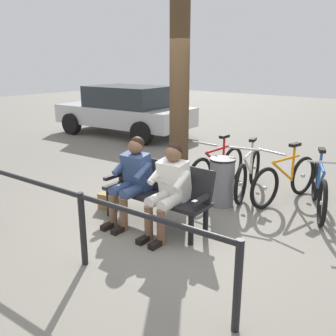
% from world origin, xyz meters
% --- Properties ---
extents(ground_plane, '(40.00, 40.00, 0.00)m').
position_xyz_m(ground_plane, '(0.00, 0.00, 0.00)').
color(ground_plane, slate).
extents(bench, '(1.61, 0.50, 0.87)m').
position_xyz_m(bench, '(0.26, -0.15, 0.51)').
color(bench, black).
rests_on(bench, ground).
extents(person_reading, '(0.49, 0.77, 1.20)m').
position_xyz_m(person_reading, '(-0.06, 0.01, 0.66)').
color(person_reading, white).
rests_on(person_reading, ground).
extents(person_companion, '(0.49, 0.77, 1.20)m').
position_xyz_m(person_companion, '(0.58, 0.02, 0.66)').
color(person_companion, '#334772').
rests_on(person_companion, ground).
extents(handbag, '(0.33, 0.21, 0.24)m').
position_xyz_m(handbag, '(1.18, -0.06, 0.12)').
color(handbag, olive).
rests_on(handbag, ground).
extents(tree_trunk, '(0.31, 0.31, 3.98)m').
position_xyz_m(tree_trunk, '(0.63, -1.13, 1.99)').
color(tree_trunk, '#4C3823').
rests_on(tree_trunk, ground).
extents(litter_bin, '(0.40, 0.40, 0.75)m').
position_xyz_m(litter_bin, '(-0.08, -1.29, 0.38)').
color(litter_bin, slate).
rests_on(litter_bin, ground).
extents(bicycle_green, '(0.72, 1.58, 0.94)m').
position_xyz_m(bicycle_green, '(-1.36, -1.94, 0.36)').
color(bicycle_green, black).
rests_on(bicycle_green, ground).
extents(bicycle_red, '(0.56, 1.65, 0.94)m').
position_xyz_m(bicycle_red, '(-0.80, -2.05, 0.36)').
color(bicycle_red, black).
rests_on(bicycle_red, ground).
extents(bicycle_orange, '(0.56, 1.65, 0.94)m').
position_xyz_m(bicycle_orange, '(-0.19, -1.99, 0.36)').
color(bicycle_orange, black).
rests_on(bicycle_orange, ground).
extents(bicycle_silver, '(0.48, 1.68, 0.94)m').
position_xyz_m(bicycle_silver, '(0.37, -1.92, 0.36)').
color(bicycle_silver, black).
rests_on(bicycle_silver, ground).
extents(railing_fence, '(3.72, 0.28, 0.85)m').
position_xyz_m(railing_fence, '(0.20, 1.19, 0.61)').
color(railing_fence, black).
rests_on(railing_fence, ground).
extents(parked_car, '(4.33, 2.27, 1.47)m').
position_xyz_m(parked_car, '(5.13, -4.45, 0.77)').
color(parked_car, silver).
rests_on(parked_car, ground).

